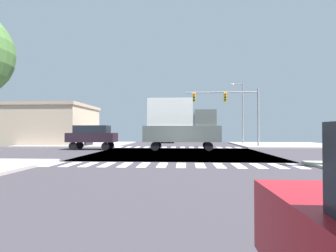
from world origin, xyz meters
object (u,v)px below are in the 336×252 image
at_px(suv_queued_1, 92,135).
at_px(street_lamp, 241,108).
at_px(sedan_nearside_1, 173,134).
at_px(box_truck_trailing_1, 179,123).
at_px(bank_building, 37,125).
at_px(traffic_signal_mast, 229,103).
at_px(pickup_middle_1, 168,134).

bearing_deg(suv_queued_1, street_lamp, 122.60).
bearing_deg(sedan_nearside_1, box_truck_trailing_1, 93.54).
height_order(street_lamp, bank_building, street_lamp).
xyz_separation_m(suv_queued_1, box_truck_trailing_1, (8.49, -0.00, 1.17)).
relative_size(traffic_signal_mast, street_lamp, 0.97).
height_order(bank_building, suv_queued_1, bank_building).
xyz_separation_m(traffic_signal_mast, box_truck_trailing_1, (-5.43, -4.16, -2.28)).
height_order(traffic_signal_mast, pickup_middle_1, traffic_signal_mast).
distance_m(traffic_signal_mast, box_truck_trailing_1, 7.21).
height_order(traffic_signal_mast, box_truck_trailing_1, traffic_signal_mast).
bearing_deg(pickup_middle_1, bank_building, 19.71).
relative_size(street_lamp, bank_building, 0.53).
xyz_separation_m(traffic_signal_mast, street_lamp, (2.70, 6.46, 0.07)).
xyz_separation_m(bank_building, suv_queued_1, (10.64, -8.53, -1.23)).
bearing_deg(traffic_signal_mast, suv_queued_1, -163.34).
relative_size(box_truck_trailing_1, pickup_middle_1, 1.41).
bearing_deg(suv_queued_1, sedan_nearside_1, 168.41).
bearing_deg(sedan_nearside_1, traffic_signal_mast, 104.98).
distance_m(street_lamp, bank_building, 27.43).
height_order(traffic_signal_mast, bank_building, traffic_signal_mast).
xyz_separation_m(traffic_signal_mast, sedan_nearside_1, (-7.40, 27.64, -3.73)).
xyz_separation_m(street_lamp, bank_building, (-27.25, -2.09, -2.30)).
bearing_deg(pickup_middle_1, traffic_signal_mast, 125.12).
distance_m(street_lamp, sedan_nearside_1, 23.77).
distance_m(bank_building, suv_queued_1, 13.70).
distance_m(suv_queued_1, pickup_middle_1, 16.07).
bearing_deg(bank_building, traffic_signal_mast, -10.09).
bearing_deg(box_truck_trailing_1, suv_queued_1, -90.00).
xyz_separation_m(bank_building, sedan_nearside_1, (17.16, 23.27, -1.51)).
distance_m(traffic_signal_mast, suv_queued_1, 14.93).
height_order(street_lamp, sedan_nearside_1, street_lamp).
height_order(bank_building, sedan_nearside_1, bank_building).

